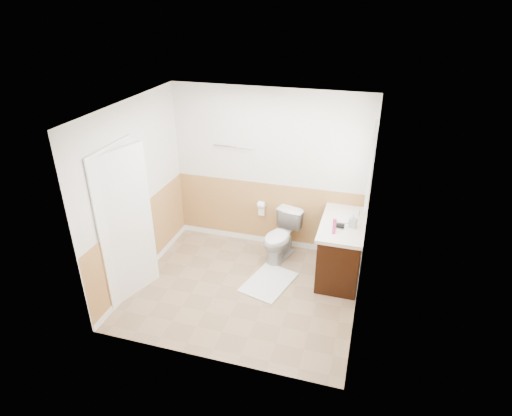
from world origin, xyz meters
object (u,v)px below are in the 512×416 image
(bath_mat, at_px, (269,282))
(lotion_bottle, at_px, (334,226))
(vanity_cabinet, at_px, (341,251))
(soap_dispenser, at_px, (353,221))
(toilet, at_px, (281,237))

(bath_mat, relative_size, lotion_bottle, 3.64)
(bath_mat, bearing_deg, vanity_cabinet, 28.27)
(bath_mat, height_order, soap_dispenser, soap_dispenser)
(bath_mat, xyz_separation_m, soap_dispenser, (1.04, 0.40, 0.94))
(toilet, height_order, lotion_bottle, lotion_bottle)
(soap_dispenser, bearing_deg, bath_mat, -158.79)
(lotion_bottle, bearing_deg, soap_dispenser, 47.32)
(lotion_bottle, xyz_separation_m, soap_dispenser, (0.22, 0.24, -0.01))
(bath_mat, height_order, lotion_bottle, lotion_bottle)
(toilet, bearing_deg, vanity_cabinet, 3.79)
(vanity_cabinet, xyz_separation_m, soap_dispenser, (0.12, -0.09, 0.55))
(vanity_cabinet, distance_m, soap_dispenser, 0.57)
(toilet, height_order, bath_mat, toilet)
(lotion_bottle, bearing_deg, toilet, 147.75)
(bath_mat, xyz_separation_m, lotion_bottle, (0.82, 0.17, 0.95))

